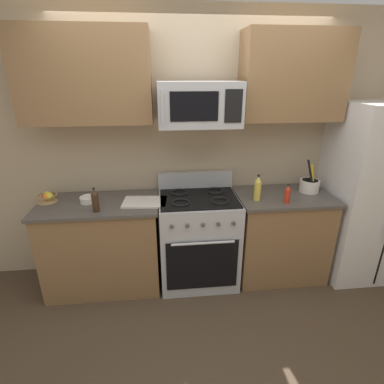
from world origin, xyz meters
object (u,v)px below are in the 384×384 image
Objects in this scene: utensil_crock at (309,185)px; microwave at (199,104)px; refrigerator at (370,194)px; cutting_board at (145,202)px; range_oven at (198,238)px; bottle_oil at (258,189)px; bottle_hot_sauce at (287,194)px; fruit_basket at (47,197)px; prep_bowl at (88,199)px; bottle_soy at (95,201)px.

microwave is at bearing -178.00° from utensil_crock.
refrigerator is at bearing -1.42° from microwave.
refrigerator is at bearing 0.69° from cutting_board.
bottle_oil is at bearing -9.77° from range_oven.
bottle_oil reaches higher than bottle_hot_sauce.
utensil_crock is 1.89× the size of bottle_hot_sauce.
utensil_crock is at bearing 15.04° from bottle_oil.
bottle_oil is (1.05, -0.05, 0.11)m from cutting_board.
cutting_board is 1.32m from bottle_hot_sauce.
refrigerator is at bearing -1.72° from fruit_basket.
prep_bowl is (-2.78, 0.04, 0.05)m from refrigerator.
range_oven is 1.49m from fruit_basket.
microwave is 2.06× the size of utensil_crock.
range_oven is 0.97m from bottle_hot_sauce.
bottle_oil is at bearing -12.43° from microwave.
microwave is 1.00m from cutting_board.
range_oven is 1.31m from microwave.
range_oven is 4.34× the size of bottle_oil.
range_oven is 1.08m from bottle_soy.
fruit_basket is (-1.41, 0.08, 0.48)m from range_oven.
cutting_board is (-0.51, -0.04, 0.44)m from range_oven.
microwave is 3.74× the size of fruit_basket.
microwave reaches higher than bottle_oil.
range_oven is 0.61× the size of refrigerator.
prep_bowl is at bearing 172.41° from cutting_board.
bottle_hot_sauce is 0.83× the size of bottle_soy.
range_oven is at bearing 4.99° from cutting_board.
refrigerator is 2.54× the size of microwave.
utensil_crock is 2.07m from bottle_soy.
bottle_hot_sauce is at bearing -6.61° from fruit_basket.
bottle_soy reaches higher than cutting_board.
cutting_board is 2.69× the size of prep_bowl.
range_oven is 0.68m from cutting_board.
prep_bowl is (-2.17, -0.04, -0.04)m from utensil_crock.
bottle_hot_sauce is 1.72m from bottle_soy.
range_oven is 1.55× the size of microwave.
prep_bowl is (-1.03, -0.00, -0.84)m from microwave.
range_oven is 5.80× the size of fruit_basket.
cutting_board is at bearing 174.14° from bottle_hot_sauce.
fruit_basket is 1.04× the size of bottle_hot_sauce.
fruit_basket is at bearing 177.91° from microwave.
utensil_crock is (1.13, 0.07, 0.51)m from range_oven.
cutting_board is 1.58× the size of bottle_oil.
bottle_hot_sauce is at bearing 0.16° from bottle_soy.
refrigerator reaches higher than bottle_hot_sauce.
bottle_oil is (-1.21, -0.08, 0.13)m from refrigerator.
microwave reaches higher than bottle_hot_sauce.
microwave is 1.22m from bottle_soy.
refrigerator reaches higher than cutting_board.
bottle_hot_sauce is 1.84m from prep_bowl.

